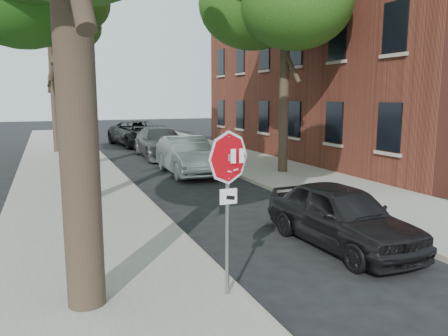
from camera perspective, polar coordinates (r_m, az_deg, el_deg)
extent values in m
plane|color=black|center=(7.57, 5.53, -16.00)|extent=(120.00, 120.00, 0.00)
cube|color=gray|center=(18.34, -19.55, -1.27)|extent=(4.00, 55.00, 0.12)
cube|color=gray|center=(20.51, 4.87, 0.29)|extent=(4.00, 55.00, 0.12)
cube|color=#9E9384|center=(18.53, -13.21, -0.86)|extent=(0.12, 55.00, 0.13)
cube|color=#9E9384|center=(19.67, -0.46, -0.04)|extent=(0.12, 55.00, 0.13)
cube|color=maroon|center=(26.77, 19.25, 17.89)|extent=(12.00, 20.00, 15.00)
cylinder|color=gray|center=(6.79, 0.45, -6.13)|extent=(0.06, 0.06, 2.60)
cube|color=#99999E|center=(6.58, 0.56, 1.38)|extent=(0.05, 0.06, 0.10)
cylinder|color=#99999E|center=(6.58, 0.57, 1.38)|extent=(0.76, 0.32, 0.82)
cylinder|color=white|center=(6.57, 0.61, 1.37)|extent=(0.76, 0.32, 0.82)
cylinder|color=red|center=(6.56, 0.63, 1.36)|extent=(0.68, 0.29, 0.74)
cube|color=white|center=(6.47, -1.05, 1.43)|extent=(0.08, 0.00, 0.22)
cube|color=white|center=(6.52, 0.10, 1.49)|extent=(0.08, 0.00, 0.22)
cube|color=white|center=(6.58, 1.23, 1.55)|extent=(0.08, 0.00, 0.22)
cube|color=white|center=(6.63, 2.34, 1.61)|extent=(0.08, 0.00, 0.22)
cube|color=silver|center=(6.54, -0.22, -0.35)|extent=(0.08, 0.00, 0.03)
cube|color=silver|center=(6.58, 0.67, -0.46)|extent=(0.08, 0.00, 0.03)
cube|color=silver|center=(6.62, 1.55, -0.23)|extent=(0.08, 0.00, 0.03)
cube|color=white|center=(6.68, 0.58, -3.73)|extent=(0.28, 0.02, 0.24)
cube|color=black|center=(6.69, 0.86, -3.90)|extent=(0.15, 0.00, 0.08)
cylinder|color=black|center=(13.17, -20.05, 15.86)|extent=(0.44, 0.44, 9.50)
cylinder|color=black|center=(20.16, -20.33, 14.04)|extent=(0.48, 0.48, 10.00)
cylinder|color=black|center=(27.09, -21.45, 11.52)|extent=(0.40, 0.40, 9.00)
ellipsoid|color=#0F4510|center=(27.34, -21.77, 16.79)|extent=(4.16, 4.16, 3.33)
ellipsoid|color=#0F4510|center=(26.97, -19.76, 19.06)|extent=(3.40, 3.40, 2.72)
ellipsoid|color=#0F4510|center=(28.03, -23.34, 15.71)|extent=(3.78, 3.78, 3.02)
cylinder|color=black|center=(18.56, 7.94, 13.43)|extent=(0.40, 0.40, 9.00)
ellipsoid|color=#0F4510|center=(19.15, 4.81, 19.82)|extent=(3.78, 3.78, 3.02)
imported|color=black|center=(9.86, 15.05, -5.98)|extent=(1.81, 4.11, 1.38)
imported|color=#AAAEB2|center=(18.54, -4.90, 1.63)|extent=(1.78, 4.84, 1.58)
imported|color=#4A4B4F|center=(23.86, -8.28, 3.29)|extent=(2.36, 5.62, 1.62)
imported|color=black|center=(30.00, -11.11, 4.46)|extent=(3.60, 6.37, 1.68)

